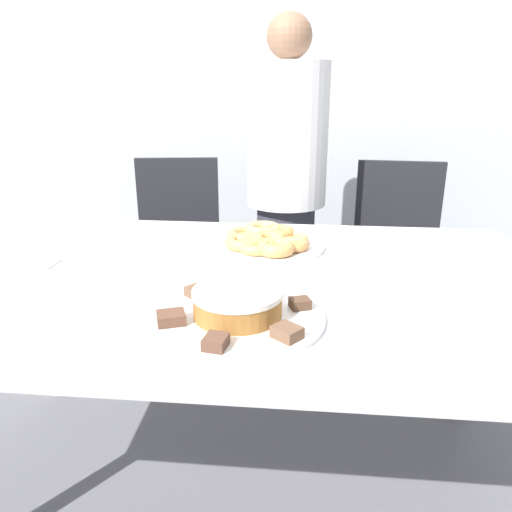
# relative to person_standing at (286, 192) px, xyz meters

# --- Properties ---
(ground_plane) EXTENTS (12.00, 12.00, 0.00)m
(ground_plane) POSITION_rel_person_standing_xyz_m (-0.12, -0.91, -0.80)
(ground_plane) COLOR slate
(wall_back) EXTENTS (8.00, 0.05, 2.60)m
(wall_back) POSITION_rel_person_standing_xyz_m (-0.12, 0.73, 0.50)
(wall_back) COLOR #B2B7BC
(wall_back) RESTS_ON ground_plane
(table) EXTENTS (1.77, 1.07, 0.76)m
(table) POSITION_rel_person_standing_xyz_m (-0.12, -0.91, -0.11)
(table) COLOR silver
(table) RESTS_ON ground_plane
(person_standing) EXTENTS (0.34, 0.34, 1.52)m
(person_standing) POSITION_rel_person_standing_xyz_m (0.00, 0.00, 0.00)
(person_standing) COLOR #383842
(person_standing) RESTS_ON ground_plane
(office_chair_left) EXTENTS (0.50, 0.50, 0.91)m
(office_chair_left) POSITION_rel_person_standing_xyz_m (-0.52, 0.05, -0.36)
(office_chair_left) COLOR black
(office_chair_left) RESTS_ON ground_plane
(office_chair_right) EXTENTS (0.47, 0.47, 0.91)m
(office_chair_right) POSITION_rel_person_standing_xyz_m (0.51, 0.05, -0.36)
(office_chair_right) COLOR black
(office_chair_right) RESTS_ON ground_plane
(plate_cake) EXTENTS (0.39, 0.39, 0.01)m
(plate_cake) POSITION_rel_person_standing_xyz_m (-0.06, -1.17, -0.03)
(plate_cake) COLOR white
(plate_cake) RESTS_ON table
(plate_donuts) EXTENTS (0.36, 0.36, 0.01)m
(plate_donuts) POSITION_rel_person_standing_xyz_m (-0.03, -0.65, -0.03)
(plate_donuts) COLOR white
(plate_donuts) RESTS_ON table
(frosted_cake) EXTENTS (0.20, 0.20, 0.06)m
(frosted_cake) POSITION_rel_person_standing_xyz_m (-0.06, -1.17, 0.00)
(frosted_cake) COLOR #9E662D
(frosted_cake) RESTS_ON plate_cake
(lamington_0) EXTENTS (0.06, 0.05, 0.02)m
(lamington_0) POSITION_rel_person_standing_xyz_m (0.07, -1.12, -0.02)
(lamington_0) COLOR #513828
(lamington_0) RESTS_ON plate_cake
(lamington_1) EXTENTS (0.05, 0.05, 0.02)m
(lamington_1) POSITION_rel_person_standing_xyz_m (-0.04, -1.02, -0.02)
(lamington_1) COLOR brown
(lamington_1) RESTS_ON plate_cake
(lamington_2) EXTENTS (0.06, 0.06, 0.02)m
(lamington_2) POSITION_rel_person_standing_xyz_m (-0.18, -1.08, -0.02)
(lamington_2) COLOR brown
(lamington_2) RESTS_ON plate_cake
(lamington_3) EXTENTS (0.07, 0.07, 0.02)m
(lamington_3) POSITION_rel_person_standing_xyz_m (-0.20, -1.22, -0.02)
(lamington_3) COLOR brown
(lamington_3) RESTS_ON plate_cake
(lamington_4) EXTENTS (0.05, 0.06, 0.02)m
(lamington_4) POSITION_rel_person_standing_xyz_m (-0.09, -1.31, -0.02)
(lamington_4) COLOR brown
(lamington_4) RESTS_ON plate_cake
(lamington_5) EXTENTS (0.07, 0.07, 0.03)m
(lamington_5) POSITION_rel_person_standing_xyz_m (0.05, -1.26, -0.02)
(lamington_5) COLOR brown
(lamington_5) RESTS_ON plate_cake
(donut_0) EXTENTS (0.10, 0.10, 0.03)m
(donut_0) POSITION_rel_person_standing_xyz_m (-0.03, -0.65, -0.01)
(donut_0) COLOR tan
(donut_0) RESTS_ON plate_donuts
(donut_1) EXTENTS (0.12, 0.12, 0.03)m
(donut_1) POSITION_rel_person_standing_xyz_m (0.03, -0.63, -0.01)
(donut_1) COLOR #E5AD66
(donut_1) RESTS_ON plate_donuts
(donut_2) EXTENTS (0.11, 0.11, 0.04)m
(donut_2) POSITION_rel_person_standing_xyz_m (-0.00, -0.58, -0.01)
(donut_2) COLOR #D18E4C
(donut_2) RESTS_ON plate_donuts
(donut_3) EXTENTS (0.13, 0.13, 0.04)m
(donut_3) POSITION_rel_person_standing_xyz_m (-0.06, -0.55, -0.01)
(donut_3) COLOR #E5AD66
(donut_3) RESTS_ON plate_donuts
(donut_4) EXTENTS (0.13, 0.13, 0.03)m
(donut_4) POSITION_rel_person_standing_xyz_m (-0.11, -0.62, -0.01)
(donut_4) COLOR tan
(donut_4) RESTS_ON plate_donuts
(donut_5) EXTENTS (0.13, 0.13, 0.03)m
(donut_5) POSITION_rel_person_standing_xyz_m (-0.10, -0.69, -0.01)
(donut_5) COLOR tan
(donut_5) RESTS_ON plate_donuts
(donut_6) EXTENTS (0.12, 0.12, 0.03)m
(donut_6) POSITION_rel_person_standing_xyz_m (-0.06, -0.73, -0.01)
(donut_6) COLOR tan
(donut_6) RESTS_ON plate_donuts
(donut_7) EXTENTS (0.12, 0.12, 0.04)m
(donut_7) POSITION_rel_person_standing_xyz_m (-0.00, -0.75, -0.01)
(donut_7) COLOR tan
(donut_7) RESTS_ON plate_donuts
(donut_8) EXTENTS (0.10, 0.10, 0.03)m
(donut_8) POSITION_rel_person_standing_xyz_m (0.05, -0.69, -0.01)
(donut_8) COLOR #D18E4C
(donut_8) RESTS_ON plate_donuts
(napkin) EXTENTS (0.11, 0.09, 0.01)m
(napkin) POSITION_rel_person_standing_xyz_m (-0.68, -0.87, -0.04)
(napkin) COLOR white
(napkin) RESTS_ON table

